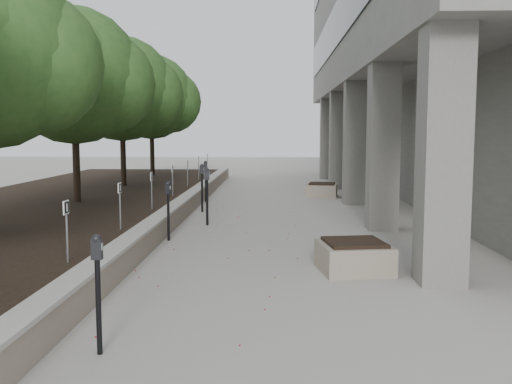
# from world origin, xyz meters

# --- Properties ---
(ground) EXTENTS (90.00, 90.00, 0.00)m
(ground) POSITION_xyz_m (0.00, 0.00, 0.00)
(ground) COLOR #9C968F
(ground) RESTS_ON ground
(retaining_wall) EXTENTS (0.39, 26.00, 0.50)m
(retaining_wall) POSITION_xyz_m (-1.82, 9.00, 0.25)
(retaining_wall) COLOR gray
(retaining_wall) RESTS_ON ground
(planting_bed) EXTENTS (7.00, 26.00, 0.40)m
(planting_bed) POSITION_xyz_m (-5.50, 9.00, 0.20)
(planting_bed) COLOR black
(planting_bed) RESTS_ON ground
(crabapple_tree_3) EXTENTS (4.60, 4.00, 5.44)m
(crabapple_tree_3) POSITION_xyz_m (-4.80, 8.00, 3.12)
(crabapple_tree_3) COLOR #29501E
(crabapple_tree_3) RESTS_ON planting_bed
(crabapple_tree_4) EXTENTS (4.60, 4.00, 5.44)m
(crabapple_tree_4) POSITION_xyz_m (-4.80, 13.00, 3.12)
(crabapple_tree_4) COLOR #29501E
(crabapple_tree_4) RESTS_ON planting_bed
(crabapple_tree_5) EXTENTS (4.60, 4.00, 5.44)m
(crabapple_tree_5) POSITION_xyz_m (-4.80, 18.00, 3.12)
(crabapple_tree_5) COLOR #29501E
(crabapple_tree_5) RESTS_ON planting_bed
(parking_sign_2) EXTENTS (0.04, 0.22, 0.96)m
(parking_sign_2) POSITION_xyz_m (-2.35, 0.50, 0.88)
(parking_sign_2) COLOR black
(parking_sign_2) RESTS_ON planting_bed
(parking_sign_3) EXTENTS (0.04, 0.22, 0.96)m
(parking_sign_3) POSITION_xyz_m (-2.35, 3.50, 0.88)
(parking_sign_3) COLOR black
(parking_sign_3) RESTS_ON planting_bed
(parking_sign_4) EXTENTS (0.04, 0.22, 0.96)m
(parking_sign_4) POSITION_xyz_m (-2.35, 6.50, 0.88)
(parking_sign_4) COLOR black
(parking_sign_4) RESTS_ON planting_bed
(parking_sign_5) EXTENTS (0.04, 0.22, 0.96)m
(parking_sign_5) POSITION_xyz_m (-2.35, 9.50, 0.88)
(parking_sign_5) COLOR black
(parking_sign_5) RESTS_ON planting_bed
(parking_sign_6) EXTENTS (0.04, 0.22, 0.96)m
(parking_sign_6) POSITION_xyz_m (-2.35, 12.50, 0.88)
(parking_sign_6) COLOR black
(parking_sign_6) RESTS_ON planting_bed
(parking_sign_7) EXTENTS (0.04, 0.22, 0.96)m
(parking_sign_7) POSITION_xyz_m (-2.35, 15.50, 0.88)
(parking_sign_7) COLOR black
(parking_sign_7) RESTS_ON planting_bed
(parking_sign_8) EXTENTS (0.04, 0.22, 0.96)m
(parking_sign_8) POSITION_xyz_m (-2.35, 18.50, 0.88)
(parking_sign_8) COLOR black
(parking_sign_8) RESTS_ON planting_bed
(parking_meter_1) EXTENTS (0.13, 0.10, 1.31)m
(parking_meter_1) POSITION_xyz_m (-1.08, -2.06, 0.66)
(parking_meter_1) COLOR black
(parking_meter_1) RESTS_ON ground
(parking_meter_2) EXTENTS (0.15, 0.13, 1.31)m
(parking_meter_2) POSITION_xyz_m (-1.53, 4.39, 0.65)
(parking_meter_2) COLOR black
(parking_meter_2) RESTS_ON ground
(parking_meter_3) EXTENTS (0.15, 0.11, 1.47)m
(parking_meter_3) POSITION_xyz_m (-0.93, 6.48, 0.74)
(parking_meter_3) COLOR black
(parking_meter_3) RESTS_ON ground
(parking_meter_4) EXTENTS (0.15, 0.11, 1.43)m
(parking_meter_4) POSITION_xyz_m (-1.36, 8.86, 0.72)
(parking_meter_4) COLOR black
(parking_meter_4) RESTS_ON ground
(parking_meter_5) EXTENTS (0.14, 0.11, 1.40)m
(parking_meter_5) POSITION_xyz_m (-1.55, 11.31, 0.70)
(parking_meter_5) COLOR black
(parking_meter_5) RESTS_ON ground
(planter_front) EXTENTS (1.30, 1.30, 0.53)m
(planter_front) POSITION_xyz_m (2.16, 1.74, 0.27)
(planter_front) COLOR gray
(planter_front) RESTS_ON ground
(planter_back) EXTENTS (1.25, 1.25, 0.51)m
(planter_back) POSITION_xyz_m (2.51, 13.05, 0.25)
(planter_back) COLOR gray
(planter_back) RESTS_ON ground
(berry_scatter) EXTENTS (3.30, 14.10, 0.02)m
(berry_scatter) POSITION_xyz_m (-0.10, 5.00, 0.01)
(berry_scatter) COLOR maroon
(berry_scatter) RESTS_ON ground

